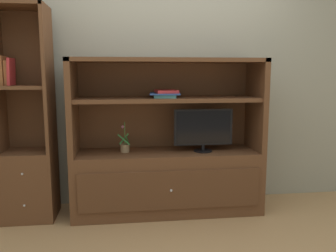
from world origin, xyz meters
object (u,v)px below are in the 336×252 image
upright_book_row (7,72)px  bookshelf_tall (28,152)px  tv_monitor (203,129)px  potted_plant (125,147)px  magazine_stack (165,94)px  media_console (167,164)px

upright_book_row → bookshelf_tall: bearing=4.8°
bookshelf_tall → upright_book_row: bookshelf_tall is taller
tv_monitor → potted_plant: (-0.73, 0.06, -0.17)m
tv_monitor → magazine_stack: bearing=171.7°
potted_plant → bookshelf_tall: bookshelf_tall is taller
media_console → bookshelf_tall: bearing=179.8°
magazine_stack → upright_book_row: 1.40m
bookshelf_tall → upright_book_row: size_ratio=7.51×
media_console → magazine_stack: bearing=179.6°
media_console → potted_plant: media_console is taller
bookshelf_tall → media_console: bearing=-0.2°
magazine_stack → bookshelf_tall: bookshelf_tall is taller
tv_monitor → potted_plant: 0.75m
potted_plant → bookshelf_tall: size_ratio=0.15×
upright_book_row → tv_monitor: bearing=-1.5°
bookshelf_tall → upright_book_row: 0.73m
tv_monitor → bookshelf_tall: (-1.61, 0.06, -0.18)m
tv_monitor → upright_book_row: size_ratio=2.19×
potted_plant → bookshelf_tall: 0.87m
media_console → potted_plant: (-0.40, 0.01, 0.17)m
tv_monitor → upright_book_row: upright_book_row is taller
media_console → upright_book_row: (-1.40, -0.01, 0.87)m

